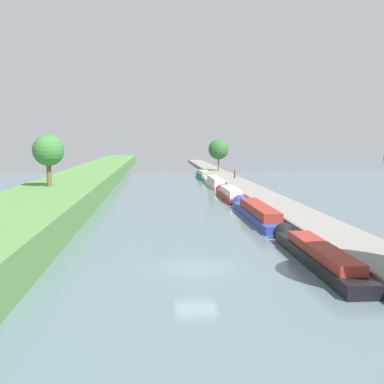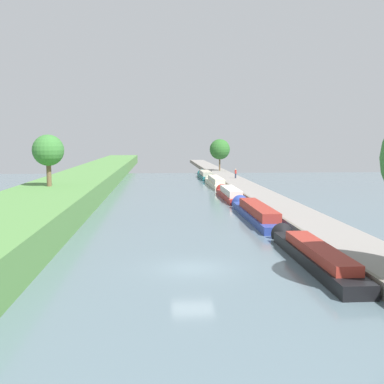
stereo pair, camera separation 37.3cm
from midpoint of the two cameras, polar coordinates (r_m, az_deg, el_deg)
name	(u,v)px [view 2 (the right image)]	position (r m, az deg, el deg)	size (l,w,h in m)	color
ground_plane	(193,268)	(28.35, 0.47, -9.21)	(160.00, 160.00, 0.00)	slate
right_towpath	(372,258)	(31.06, 21.21, -7.46)	(4.25, 260.00, 0.84)	gray
stone_quay	(336,258)	(30.17, 17.31, -7.67)	(0.25, 260.00, 0.89)	#6B665B
narrowboat_black	(312,254)	(30.49, 14.60, -7.20)	(1.80, 14.35, 1.82)	black
narrowboat_blue	(255,212)	(46.20, 7.84, -2.41)	(2.01, 16.98, 2.13)	#283D93
narrowboat_red	(229,194)	(61.76, 4.69, -0.19)	(1.94, 13.77, 2.07)	maroon
narrowboat_cream	(215,182)	(78.07, 2.93, 1.23)	(1.88, 16.24, 2.09)	beige
narrowboat_teal	(205,175)	(93.25, 1.68, 2.05)	(2.10, 13.18, 2.17)	#195B60
tree_rightbank_midnear	(220,149)	(103.23, 3.47, 5.16)	(4.43, 4.43, 6.87)	brown
tree_leftbank_downstream	(48,151)	(54.04, -16.77, 4.80)	(3.43, 3.43, 5.67)	brown
person_walking	(236,173)	(83.28, 5.41, 2.26)	(0.34, 0.34, 1.66)	#282D42
mooring_bollard_far	(211,171)	(99.46, 2.44, 2.57)	(0.16, 0.16, 0.45)	black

